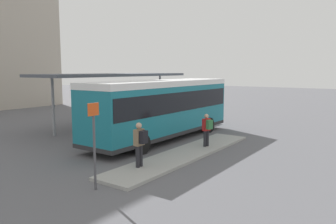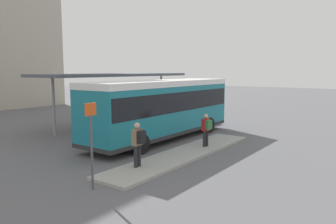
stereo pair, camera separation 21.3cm
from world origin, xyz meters
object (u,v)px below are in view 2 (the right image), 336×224
Objects in this scene: city_bus at (163,105)px; pedestrian_waiting at (138,142)px; bicycle_white at (186,114)px; platform_sign at (91,142)px; pedestrian_companion at (206,128)px; bicycle_orange at (176,113)px; bicycle_yellow at (196,114)px.

pedestrian_waiting is at bearing -152.65° from city_bus.
city_bus reaches higher than pedestrian_waiting.
bicycle_white is 0.61× the size of platform_sign.
pedestrian_companion reaches higher than bicycle_white.
pedestrian_waiting is at bearing 4.07° from platform_sign.
pedestrian_waiting reaches higher than bicycle_orange.
pedestrian_waiting is at bearing 112.56° from bicycle_orange.
city_bus is 8.08m from platform_sign.
pedestrian_waiting reaches higher than bicycle_yellow.
pedestrian_companion is at bearing -101.59° from city_bus.
city_bus is at bearing 113.05° from bicycle_yellow.
bicycle_yellow is at bearing 18.90° from platform_sign.
pedestrian_waiting is 0.61× the size of platform_sign.
bicycle_white is 0.84m from bicycle_orange.
city_bus is 8.45m from bicycle_orange.
pedestrian_waiting reaches higher than pedestrian_companion.
pedestrian_companion is at bearing 126.35° from bicycle_orange.
bicycle_white is at bearing 23.42° from city_bus.
platform_sign reaches higher than bicycle_white.
bicycle_orange is (7.26, 4.04, -1.55)m from city_bus.
bicycle_white is at bearing -37.09° from pedestrian_companion.
platform_sign reaches higher than bicycle_orange.
city_bus is 6.50× the size of pedestrian_companion.
bicycle_orange is (7.89, 7.15, -0.68)m from pedestrian_companion.
bicycle_orange is at bearing 29.05° from city_bus.
platform_sign reaches higher than pedestrian_companion.
platform_sign reaches higher than pedestrian_waiting.
pedestrian_waiting is at bearing -57.31° from bicycle_white.
pedestrian_companion is 10.67m from bicycle_orange.
bicycle_orange is 16.37m from platform_sign.
bicycle_yellow is (12.74, 5.02, -0.73)m from pedestrian_waiting.
platform_sign is at bearing -60.43° from bicycle_white.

